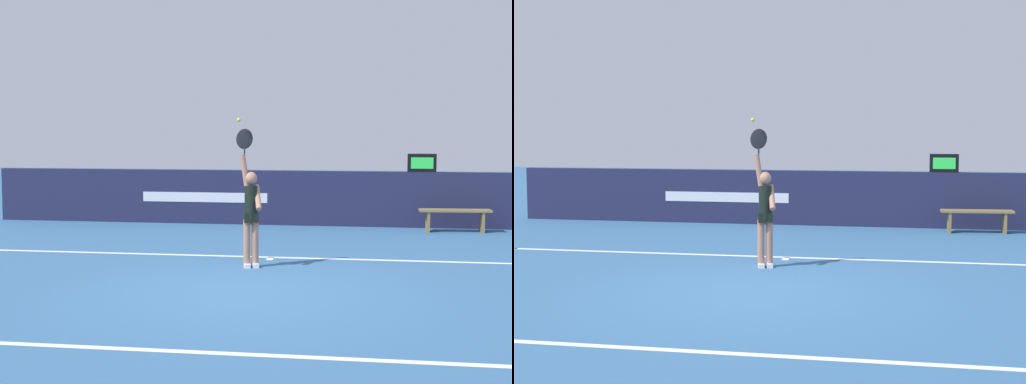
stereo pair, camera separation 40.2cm
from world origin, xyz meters
The scene contains 7 objects.
ground_plane centered at (0.00, 0.00, 0.00)m, with size 60.00×60.00×0.00m, color #335F8B.
court_lines centered at (0.00, 0.00, 0.00)m, with size 10.92×5.95×0.00m.
back_wall centered at (0.00, 7.43, 0.66)m, with size 15.01×0.24×1.31m.
speed_display centered at (2.96, 7.43, 1.53)m, with size 0.66×0.21×0.42m.
tennis_player centered at (-0.22, 1.89, 0.97)m, with size 0.48×0.40×2.36m.
tennis_ball centered at (-0.39, 1.75, 2.49)m, with size 0.07×0.07×0.07m.
courtside_bench_near centered at (3.67, 6.76, 0.39)m, with size 1.61×0.47×0.51m.
Camera 1 is at (1.76, -10.52, 2.39)m, focal length 52.70 mm.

